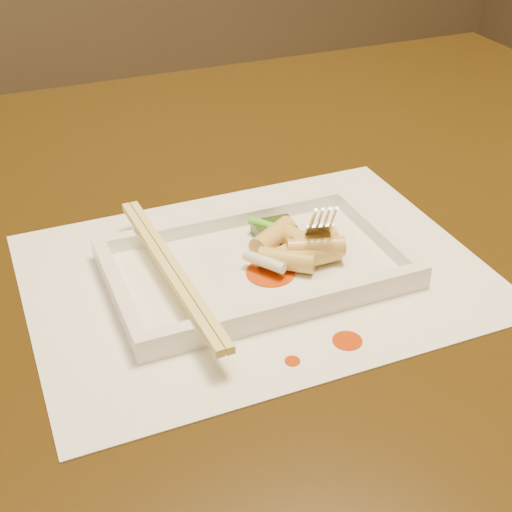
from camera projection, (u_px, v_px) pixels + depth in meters
name	position (u px, v px, depth m)	size (l,w,h in m)	color
table	(178.00, 311.00, 0.76)	(1.40, 0.90, 0.75)	black
placemat	(256.00, 273.00, 0.64)	(0.40, 0.30, 0.00)	white
sauce_splatter_a	(347.00, 341.00, 0.56)	(0.02, 0.02, 0.00)	#B83605
sauce_splatter_b	(292.00, 361.00, 0.54)	(0.01, 0.01, 0.00)	#B83605
plate_base	(256.00, 269.00, 0.64)	(0.26, 0.16, 0.01)	white
plate_rim_far	(227.00, 220.00, 0.69)	(0.26, 0.01, 0.01)	white
plate_rim_near	(291.00, 306.00, 0.57)	(0.26, 0.01, 0.01)	white
plate_rim_left	(118.00, 290.00, 0.59)	(0.01, 0.14, 0.01)	white
plate_rim_right	(377.00, 231.00, 0.67)	(0.01, 0.14, 0.01)	white
veg_piece	(274.00, 229.00, 0.67)	(0.04, 0.03, 0.01)	black
scallion_white	(264.00, 262.00, 0.62)	(0.01, 0.01, 0.04)	#EAEACC
scallion_green	(290.00, 233.00, 0.66)	(0.01, 0.01, 0.09)	#49AA1B
chopstick_a	(166.00, 269.00, 0.60)	(0.01, 0.24, 0.01)	#E2D171
chopstick_b	(175.00, 267.00, 0.60)	(0.01, 0.24, 0.01)	#E2D171
fork	(321.00, 169.00, 0.63)	(0.09, 0.10, 0.14)	silver
sauce_blob_0	(270.00, 273.00, 0.62)	(0.04, 0.04, 0.00)	#B83605
rice_cake_0	(316.00, 256.00, 0.63)	(0.02, 0.02, 0.05)	#DBC366
rice_cake_1	(297.00, 250.00, 0.64)	(0.02, 0.02, 0.04)	#DBC366
rice_cake_2	(316.00, 247.00, 0.63)	(0.02, 0.02, 0.05)	#DBC366
rice_cake_3	(297.00, 239.00, 0.65)	(0.02, 0.02, 0.04)	#DBC366
rice_cake_4	(287.00, 260.00, 0.62)	(0.02, 0.02, 0.05)	#DBC366
rice_cake_5	(314.00, 242.00, 0.64)	(0.02, 0.02, 0.04)	#DBC366
rice_cake_6	(273.00, 237.00, 0.66)	(0.02, 0.02, 0.05)	#DBC366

